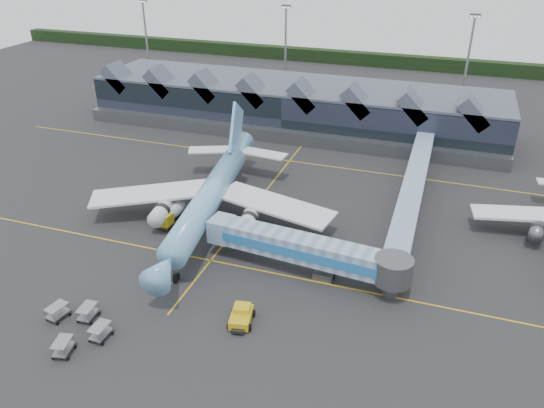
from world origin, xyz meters
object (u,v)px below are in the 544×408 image
(fuel_truck, at_px, (176,210))
(pushback_tug, at_px, (241,316))
(main_airliner, at_px, (211,195))
(jet_bridge, at_px, (316,253))

(fuel_truck, height_order, pushback_tug, fuel_truck)
(fuel_truck, relative_size, pushback_tug, 1.90)
(main_airliner, height_order, jet_bridge, main_airliner)
(main_airliner, bearing_deg, fuel_truck, -168.43)
(main_airliner, relative_size, fuel_truck, 5.15)
(jet_bridge, bearing_deg, main_airliner, 159.46)
(main_airliner, xyz_separation_m, fuel_truck, (-5.16, -1.87, -2.58))
(main_airliner, distance_m, jet_bridge, 20.98)
(main_airliner, xyz_separation_m, pushback_tug, (13.20, -20.80, -3.35))
(jet_bridge, xyz_separation_m, pushback_tug, (-5.65, -11.62, -2.65))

